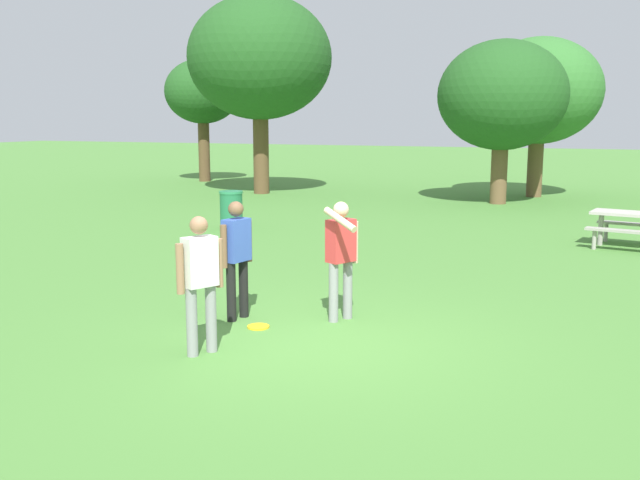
{
  "coord_description": "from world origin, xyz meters",
  "views": [
    {
      "loc": [
        3.14,
        -7.89,
        2.75
      ],
      "look_at": [
        -0.6,
        1.52,
        1.0
      ],
      "focal_mm": 39.79,
      "sensor_mm": 36.0,
      "label": 1
    }
  ],
  "objects_px": {
    "person_thrower": "(342,252)",
    "trash_can_beside_table": "(231,210)",
    "person_catcher": "(200,276)",
    "tree_far_right": "(502,96)",
    "frisbee": "(258,327)",
    "person_bystander": "(237,252)",
    "tree_broad_center": "(260,58)",
    "tree_slender_mid": "(539,92)",
    "picnic_table_near": "(634,222)",
    "tree_tall_left": "(203,93)"
  },
  "relations": [
    {
      "from": "person_thrower",
      "to": "trash_can_beside_table",
      "type": "bearing_deg",
      "value": 128.92
    },
    {
      "from": "person_catcher",
      "to": "tree_far_right",
      "type": "xyz_separation_m",
      "value": [
        1.18,
        16.43,
        2.49
      ]
    },
    {
      "from": "person_catcher",
      "to": "tree_slender_mid",
      "type": "xyz_separation_m",
      "value": [
        2.07,
        19.01,
        2.69
      ]
    },
    {
      "from": "person_thrower",
      "to": "tree_broad_center",
      "type": "height_order",
      "value": "tree_broad_center"
    },
    {
      "from": "person_thrower",
      "to": "picnic_table_near",
      "type": "xyz_separation_m",
      "value": [
        3.92,
        7.42,
        -0.4
      ]
    },
    {
      "from": "trash_can_beside_table",
      "to": "tree_broad_center",
      "type": "bearing_deg",
      "value": 111.29
    },
    {
      "from": "person_bystander",
      "to": "frisbee",
      "type": "distance_m",
      "value": 1.07
    },
    {
      "from": "person_catcher",
      "to": "trash_can_beside_table",
      "type": "distance_m",
      "value": 9.5
    },
    {
      "from": "tree_tall_left",
      "to": "tree_slender_mid",
      "type": "relative_size",
      "value": 0.96
    },
    {
      "from": "trash_can_beside_table",
      "to": "tree_slender_mid",
      "type": "height_order",
      "value": "tree_slender_mid"
    },
    {
      "from": "tree_broad_center",
      "to": "tree_far_right",
      "type": "height_order",
      "value": "tree_broad_center"
    },
    {
      "from": "person_thrower",
      "to": "tree_far_right",
      "type": "height_order",
      "value": "tree_far_right"
    },
    {
      "from": "frisbee",
      "to": "person_bystander",
      "type": "bearing_deg",
      "value": 149.03
    },
    {
      "from": "trash_can_beside_table",
      "to": "tree_tall_left",
      "type": "bearing_deg",
      "value": 123.49
    },
    {
      "from": "tree_tall_left",
      "to": "tree_far_right",
      "type": "distance_m",
      "value": 13.58
    },
    {
      "from": "tree_far_right",
      "to": "tree_slender_mid",
      "type": "relative_size",
      "value": 0.95
    },
    {
      "from": "person_thrower",
      "to": "trash_can_beside_table",
      "type": "relative_size",
      "value": 1.71
    },
    {
      "from": "frisbee",
      "to": "person_thrower",
      "type": "bearing_deg",
      "value": 39.37
    },
    {
      "from": "person_catcher",
      "to": "picnic_table_near",
      "type": "distance_m",
      "value": 10.59
    },
    {
      "from": "tree_broad_center",
      "to": "person_bystander",
      "type": "bearing_deg",
      "value": -64.82
    },
    {
      "from": "frisbee",
      "to": "tree_broad_center",
      "type": "bearing_deg",
      "value": 116.16
    },
    {
      "from": "person_catcher",
      "to": "picnic_table_near",
      "type": "relative_size",
      "value": 0.84
    },
    {
      "from": "frisbee",
      "to": "tree_broad_center",
      "type": "height_order",
      "value": "tree_broad_center"
    },
    {
      "from": "frisbee",
      "to": "tree_far_right",
      "type": "relative_size",
      "value": 0.06
    },
    {
      "from": "tree_far_right",
      "to": "tree_slender_mid",
      "type": "distance_m",
      "value": 2.74
    },
    {
      "from": "person_thrower",
      "to": "person_bystander",
      "type": "distance_m",
      "value": 1.43
    },
    {
      "from": "tree_far_right",
      "to": "tree_slender_mid",
      "type": "xyz_separation_m",
      "value": [
        0.89,
        2.58,
        0.21
      ]
    },
    {
      "from": "person_bystander",
      "to": "tree_slender_mid",
      "type": "height_order",
      "value": "tree_slender_mid"
    },
    {
      "from": "tree_broad_center",
      "to": "person_catcher",
      "type": "bearing_deg",
      "value": -65.91
    },
    {
      "from": "person_bystander",
      "to": "tree_slender_mid",
      "type": "distance_m",
      "value": 17.92
    },
    {
      "from": "person_bystander",
      "to": "picnic_table_near",
      "type": "height_order",
      "value": "person_bystander"
    },
    {
      "from": "picnic_table_near",
      "to": "person_bystander",
      "type": "bearing_deg",
      "value": -123.76
    },
    {
      "from": "person_bystander",
      "to": "picnic_table_near",
      "type": "distance_m",
      "value": 9.5
    },
    {
      "from": "tree_tall_left",
      "to": "tree_broad_center",
      "type": "distance_m",
      "value": 5.92
    },
    {
      "from": "person_thrower",
      "to": "person_catcher",
      "type": "height_order",
      "value": "same"
    },
    {
      "from": "person_bystander",
      "to": "tree_slender_mid",
      "type": "relative_size",
      "value": 0.3
    },
    {
      "from": "person_catcher",
      "to": "tree_far_right",
      "type": "bearing_deg",
      "value": 85.88
    },
    {
      "from": "person_catcher",
      "to": "person_thrower",
      "type": "bearing_deg",
      "value": 61.55
    },
    {
      "from": "tree_broad_center",
      "to": "tree_tall_left",
      "type": "bearing_deg",
      "value": 141.47
    },
    {
      "from": "person_catcher",
      "to": "tree_far_right",
      "type": "relative_size",
      "value": 0.32
    },
    {
      "from": "person_thrower",
      "to": "person_bystander",
      "type": "height_order",
      "value": "same"
    },
    {
      "from": "person_thrower",
      "to": "picnic_table_near",
      "type": "height_order",
      "value": "person_thrower"
    },
    {
      "from": "tree_tall_left",
      "to": "tree_far_right",
      "type": "height_order",
      "value": "tree_tall_left"
    },
    {
      "from": "person_thrower",
      "to": "trash_can_beside_table",
      "type": "distance_m",
      "value": 8.44
    },
    {
      "from": "picnic_table_near",
      "to": "tree_far_right",
      "type": "bearing_deg",
      "value": 118.11
    },
    {
      "from": "person_catcher",
      "to": "tree_broad_center",
      "type": "relative_size",
      "value": 0.23
    },
    {
      "from": "trash_can_beside_table",
      "to": "picnic_table_near",
      "type": "bearing_deg",
      "value": 5.35
    },
    {
      "from": "tree_tall_left",
      "to": "frisbee",
      "type": "bearing_deg",
      "value": -57.44
    },
    {
      "from": "tree_tall_left",
      "to": "person_catcher",
      "type": "bearing_deg",
      "value": -59.31
    },
    {
      "from": "person_bystander",
      "to": "tree_slender_mid",
      "type": "xyz_separation_m",
      "value": [
        2.38,
        17.55,
        2.69
      ]
    }
  ]
}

